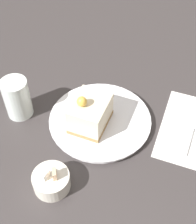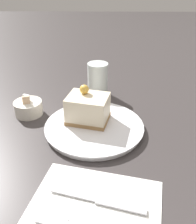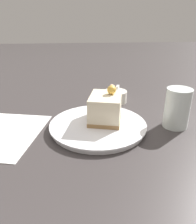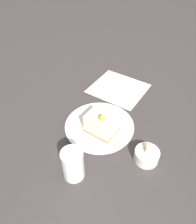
{
  "view_description": "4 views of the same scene",
  "coord_description": "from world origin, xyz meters",
  "px_view_note": "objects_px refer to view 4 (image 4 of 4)",
  "views": [
    {
      "loc": [
        -0.04,
        0.48,
        0.62
      ],
      "look_at": [
        0.03,
        -0.03,
        0.05
      ],
      "focal_mm": 50.0,
      "sensor_mm": 36.0,
      "label": 1
    },
    {
      "loc": [
        -0.52,
        -0.05,
        0.38
      ],
      "look_at": [
        0.03,
        -0.04,
        0.05
      ],
      "focal_mm": 40.0,
      "sensor_mm": 36.0,
      "label": 2
    },
    {
      "loc": [
        -0.02,
        -0.55,
        0.28
      ],
      "look_at": [
        0.03,
        -0.05,
        0.06
      ],
      "focal_mm": 35.0,
      "sensor_mm": 36.0,
      "label": 3
    },
    {
      "loc": [
        0.56,
        0.16,
        0.61
      ],
      "look_at": [
        0.01,
        -0.04,
        0.07
      ],
      "focal_mm": 35.0,
      "sensor_mm": 36.0,
      "label": 4
    }
  ],
  "objects_px": {
    "cake_slice": "(102,123)",
    "sugar_bowl": "(147,155)",
    "drinking_glass": "(73,164)",
    "plate": "(99,126)",
    "knife": "(112,90)",
    "fork": "(125,86)"
  },
  "relations": [
    {
      "from": "sugar_bowl",
      "to": "drinking_glass",
      "type": "distance_m",
      "value": 0.24
    },
    {
      "from": "knife",
      "to": "drinking_glass",
      "type": "relative_size",
      "value": 1.68
    },
    {
      "from": "plate",
      "to": "cake_slice",
      "type": "relative_size",
      "value": 2.12
    },
    {
      "from": "sugar_bowl",
      "to": "drinking_glass",
      "type": "xyz_separation_m",
      "value": [
        0.13,
        -0.2,
        0.03
      ]
    },
    {
      "from": "knife",
      "to": "fork",
      "type": "bearing_deg",
      "value": 152.21
    },
    {
      "from": "cake_slice",
      "to": "sugar_bowl",
      "type": "distance_m",
      "value": 0.19
    },
    {
      "from": "plate",
      "to": "sugar_bowl",
      "type": "height_order",
      "value": "sugar_bowl"
    },
    {
      "from": "plate",
      "to": "sugar_bowl",
      "type": "bearing_deg",
      "value": 67.71
    },
    {
      "from": "fork",
      "to": "sugar_bowl",
      "type": "relative_size",
      "value": 2.2
    },
    {
      "from": "knife",
      "to": "sugar_bowl",
      "type": "bearing_deg",
      "value": 49.67
    },
    {
      "from": "cake_slice",
      "to": "fork",
      "type": "bearing_deg",
      "value": -166.75
    },
    {
      "from": "drinking_glass",
      "to": "sugar_bowl",
      "type": "bearing_deg",
      "value": 123.87
    },
    {
      "from": "cake_slice",
      "to": "sugar_bowl",
      "type": "height_order",
      "value": "cake_slice"
    },
    {
      "from": "cake_slice",
      "to": "sugar_bowl",
      "type": "xyz_separation_m",
      "value": [
        0.06,
        0.18,
        -0.03
      ]
    },
    {
      "from": "fork",
      "to": "drinking_glass",
      "type": "bearing_deg",
      "value": 12.12
    },
    {
      "from": "knife",
      "to": "sugar_bowl",
      "type": "xyz_separation_m",
      "value": [
        0.32,
        0.22,
        0.02
      ]
    },
    {
      "from": "plate",
      "to": "cake_slice",
      "type": "height_order",
      "value": "cake_slice"
    },
    {
      "from": "plate",
      "to": "knife",
      "type": "xyz_separation_m",
      "value": [
        -0.24,
        -0.03,
        -0.0
      ]
    },
    {
      "from": "plate",
      "to": "sugar_bowl",
      "type": "distance_m",
      "value": 0.21
    },
    {
      "from": "plate",
      "to": "drinking_glass",
      "type": "bearing_deg",
      "value": -1.57
    },
    {
      "from": "cake_slice",
      "to": "fork",
      "type": "height_order",
      "value": "cake_slice"
    },
    {
      "from": "sugar_bowl",
      "to": "plate",
      "type": "bearing_deg",
      "value": -112.29
    }
  ]
}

